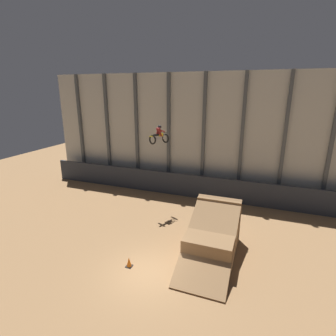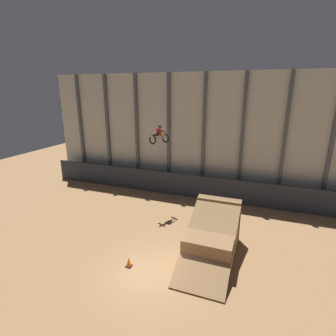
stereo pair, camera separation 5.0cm
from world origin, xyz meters
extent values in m
plane|color=#9E754C|center=(0.00, 0.00, 0.00)|extent=(60.00, 60.00, 0.00)
cube|color=beige|center=(0.00, 12.54, 5.56)|extent=(32.00, 0.12, 11.12)
cube|color=#4C5156|center=(-13.51, 12.34, 5.56)|extent=(0.28, 0.28, 11.12)
cube|color=#4C5156|center=(-10.13, 12.34, 5.56)|extent=(0.28, 0.28, 11.12)
cube|color=#4C5156|center=(-6.76, 12.34, 5.56)|extent=(0.28, 0.28, 11.12)
cube|color=#4C5156|center=(-3.38, 12.34, 5.56)|extent=(0.28, 0.28, 11.12)
cube|color=#4C5156|center=(0.00, 12.34, 5.56)|extent=(0.28, 0.28, 11.12)
cube|color=#4C5156|center=(3.38, 12.34, 5.56)|extent=(0.28, 0.28, 11.12)
cube|color=#4C5156|center=(6.76, 12.34, 5.56)|extent=(0.28, 0.28, 11.12)
cube|color=#4C5156|center=(10.13, 12.34, 5.56)|extent=(0.28, 0.28, 11.12)
cube|color=#2D333D|center=(0.00, 11.15, 1.07)|extent=(31.36, 0.20, 2.14)
cube|color=#966F48|center=(2.89, 3.17, 0.84)|extent=(2.76, 4.10, 1.68)
cube|color=olive|center=(2.89, 4.97, 1.40)|extent=(2.82, 0.50, 2.80)
cube|color=#9E754C|center=(2.89, 2.29, 1.40)|extent=(2.82, 5.94, 2.98)
torus|color=black|center=(-2.14, 8.34, 5.90)|extent=(0.73, 0.43, 0.73)
torus|color=black|center=(-2.70, 7.06, 5.97)|extent=(0.73, 0.43, 0.73)
cube|color=#B7B7BC|center=(-2.44, 7.66, 6.05)|extent=(0.38, 0.56, 0.31)
cube|color=yellow|center=(-2.37, 7.82, 6.25)|extent=(0.36, 0.49, 0.26)
cube|color=black|center=(-2.53, 7.46, 6.29)|extent=(0.37, 0.58, 0.15)
cube|color=yellow|center=(-2.74, 6.98, 6.23)|extent=(0.27, 0.39, 0.08)
cylinder|color=#B7B7BC|center=(-2.21, 8.19, 6.14)|extent=(0.16, 0.28, 0.52)
cylinder|color=black|center=(-2.22, 8.16, 6.39)|extent=(0.63, 0.27, 0.04)
cube|color=maroon|center=(-2.44, 7.66, 6.56)|extent=(0.38, 0.39, 0.53)
sphere|color=black|center=(-2.40, 7.76, 6.87)|extent=(0.35, 0.35, 0.27)
cylinder|color=maroon|center=(-2.53, 7.75, 6.29)|extent=(0.26, 0.41, 0.35)
cylinder|color=maroon|center=(-2.31, 7.65, 6.29)|extent=(0.26, 0.41, 0.35)
cylinder|color=maroon|center=(-2.49, 7.94, 6.56)|extent=(0.28, 0.50, 0.28)
cylinder|color=maroon|center=(-2.20, 7.81, 6.56)|extent=(0.28, 0.50, 0.28)
cube|color=black|center=(-1.21, 0.16, 0.01)|extent=(0.36, 0.36, 0.03)
cone|color=orange|center=(-1.21, 0.16, 0.31)|extent=(0.28, 0.28, 0.55)
camera|label=1|loc=(5.28, -10.85, 9.57)|focal=28.00mm
camera|label=2|loc=(5.32, -10.83, 9.57)|focal=28.00mm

